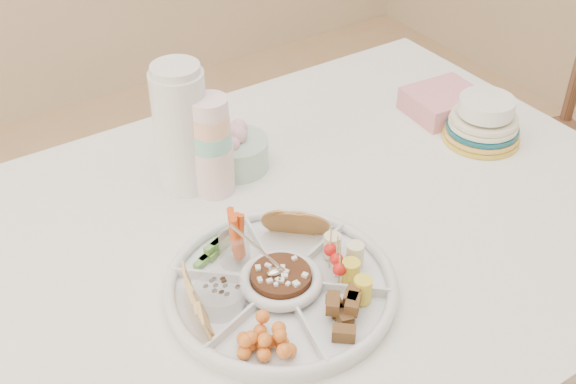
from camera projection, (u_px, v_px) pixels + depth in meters
dining_table at (274, 371)px, 1.54m from camera, size 1.52×1.02×0.76m
chair at (553, 149)px, 1.99m from camera, size 0.53×0.53×1.02m
party_tray at (281, 283)px, 1.19m from camera, size 0.48×0.48×0.04m
bean_dip at (281, 280)px, 1.18m from camera, size 0.13×0.13×0.04m
tortillas at (291, 223)px, 1.28m from camera, size 0.12×0.12×0.06m
carrot_cucumber at (221, 233)px, 1.23m from camera, size 0.13×0.13×0.09m
pita_raisins at (204, 295)px, 1.14m from camera, size 0.15×0.15×0.06m
cherries at (268, 337)px, 1.08m from camera, size 0.12×0.12×0.04m
granola_chunks at (347, 313)px, 1.12m from camera, size 0.12×0.12×0.04m
banana_tomato at (353, 247)px, 1.20m from camera, size 0.13×0.13×0.08m
cup_stack at (212, 142)px, 1.37m from camera, size 0.09×0.09×0.22m
thermos at (181, 127)px, 1.37m from camera, size 0.11×0.11×0.27m
flower_bowl at (237, 147)px, 1.46m from camera, size 0.17×0.17×0.10m
napkin_stack at (443, 102)px, 1.65m from camera, size 0.17×0.15×0.05m
plate_stack at (484, 118)px, 1.55m from camera, size 0.20×0.20×0.11m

